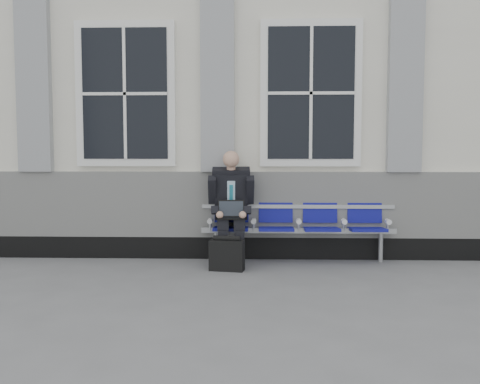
{
  "coord_description": "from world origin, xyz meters",
  "views": [
    {
      "loc": [
        -0.36,
        -5.81,
        1.49
      ],
      "look_at": [
        -0.58,
        0.9,
        0.97
      ],
      "focal_mm": 40.0,
      "sensor_mm": 36.0,
      "label": 1
    }
  ],
  "objects": [
    {
      "name": "station_building",
      "position": [
        -0.02,
        3.47,
        2.22
      ],
      "size": [
        14.4,
        4.4,
        4.49
      ],
      "color": "silver",
      "rests_on": "ground"
    },
    {
      "name": "businessman",
      "position": [
        -0.71,
        1.18,
        0.79
      ],
      "size": [
        0.62,
        0.83,
        1.48
      ],
      "color": "black",
      "rests_on": "ground"
    },
    {
      "name": "bench",
      "position": [
        0.19,
        1.32,
        0.55
      ],
      "size": [
        2.6,
        0.47,
        0.91
      ],
      "color": "#9EA0A3",
      "rests_on": "ground"
    },
    {
      "name": "briefcase",
      "position": [
        -0.74,
        0.73,
        0.2
      ],
      "size": [
        0.45,
        0.24,
        0.44
      ],
      "color": "black",
      "rests_on": "ground"
    },
    {
      "name": "ground",
      "position": [
        0.0,
        0.0,
        0.0
      ],
      "size": [
        70.0,
        70.0,
        0.0
      ],
      "primitive_type": "plane",
      "color": "slate",
      "rests_on": "ground"
    }
  ]
}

